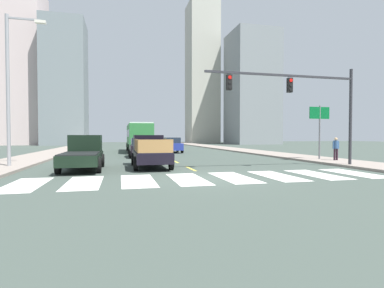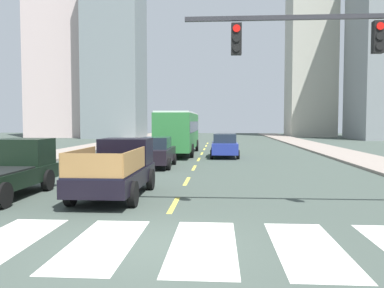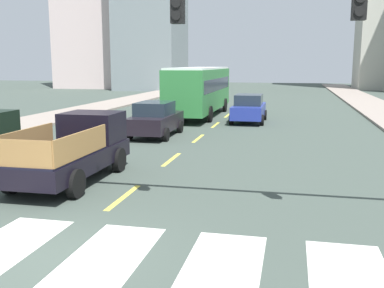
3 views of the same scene
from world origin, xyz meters
name	(u,v)px [view 3 (image 3 of 3)]	position (x,y,z in m)	size (l,w,h in m)	color
ground_plane	(46,258)	(0.00, 0.00, 0.00)	(160.00, 160.00, 0.00)	#3D4841
sidewalk_left	(38,121)	(-11.03, 18.00, 0.07)	(3.64, 110.00, 0.15)	gray
crosswalk_stripe_4	(100,263)	(1.09, 0.00, 0.00)	(1.39, 3.81, 0.01)	silver
crosswalk_stripe_5	(219,276)	(3.27, 0.00, 0.00)	(1.39, 3.81, 0.01)	silver
lane_dash_0	(124,197)	(0.00, 4.00, 0.00)	(0.16, 2.40, 0.01)	#DECD46
lane_dash_1	(171,159)	(0.00, 9.00, 0.00)	(0.16, 2.40, 0.01)	#DECD46
lane_dash_2	(198,138)	(0.00, 14.00, 0.00)	(0.16, 2.40, 0.01)	#DECD46
lane_dash_3	(215,125)	(0.00, 19.00, 0.00)	(0.16, 2.40, 0.01)	#DECD46
lane_dash_4	(227,116)	(0.00, 24.00, 0.00)	(0.16, 2.40, 0.01)	#DECD46
lane_dash_5	(236,109)	(0.00, 29.00, 0.00)	(0.16, 2.40, 0.01)	#DECD46
lane_dash_6	(243,103)	(0.00, 34.00, 0.00)	(0.16, 2.40, 0.01)	#DECD46
lane_dash_7	(248,99)	(0.00, 39.00, 0.00)	(0.16, 2.40, 0.01)	#DECD46
pickup_stakebed	(76,149)	(-2.19, 5.64, 0.94)	(2.18, 5.20, 1.96)	black
city_bus	(200,88)	(-1.80, 23.18, 1.95)	(2.72, 10.80, 3.32)	#2E7639
sedan_mid	(249,108)	(1.79, 20.66, 0.86)	(2.02, 4.40, 1.72)	navy
sedan_near_right	(155,119)	(-2.21, 14.18, 0.86)	(2.02, 4.40, 1.72)	black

